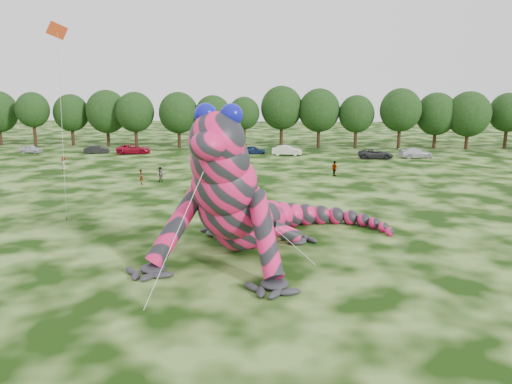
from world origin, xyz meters
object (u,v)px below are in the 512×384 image
object	(u,v)px
spectator_1	(160,175)
spectator_4	(64,164)
tree_9	(244,123)
tree_13	(400,119)
tree_5	(107,118)
spectator_3	(335,169)
car_1	(97,150)
tree_14	(436,121)
tree_12	(356,122)
car_3	(206,151)
car_5	(287,150)
tree_15	(468,120)
car_2	(134,149)
spectator_0	(142,177)
inflatable_gecko	(247,175)
car_6	(376,154)
tree_8	(213,122)
car_0	(31,149)
tree_10	(281,117)
car_7	(416,153)
tree_4	(72,120)
tree_3	(34,119)
tree_6	(135,120)
car_4	(253,150)
tree_11	(319,118)
flying_kite	(58,46)
tree_16	(507,121)
tree_7	(179,120)

from	to	relation	value
spectator_1	spectator_4	world-z (taller)	spectator_4
tree_9	tree_13	distance (m)	26.08
tree_5	spectator_3	bearing A→B (deg)	-36.24
tree_5	car_1	world-z (taller)	tree_5
tree_9	tree_14	size ratio (longest dim) A/B	0.92
tree_12	spectator_3	world-z (taller)	tree_12
car_1	tree_9	bearing A→B (deg)	-80.01
tree_9	car_3	size ratio (longest dim) A/B	1.97
tree_14	spectator_1	distance (m)	51.05
car_5	spectator_4	bearing A→B (deg)	121.35
tree_15	car_2	distance (m)	55.01
tree_12	spectator_0	distance (m)	42.95
inflatable_gecko	car_6	xyz separation A→B (m)	(15.67, 41.63, -4.19)
tree_8	spectator_1	world-z (taller)	tree_8
car_0	car_3	xyz separation A→B (m)	(28.26, -0.87, 0.01)
tree_10	car_7	xyz separation A→B (m)	(20.14, -11.52, -4.52)
tree_4	spectator_3	xyz separation A→B (m)	(43.73, -27.55, -3.61)
tree_13	car_6	size ratio (longest dim) A/B	1.99
inflatable_gecko	spectator_4	bearing A→B (deg)	146.56
tree_12	spectator_4	world-z (taller)	tree_12
tree_3	tree_8	bearing A→B (deg)	-0.15
car_0	car_1	world-z (taller)	car_1
tree_3	spectator_3	size ratio (longest dim) A/B	5.14
tree_14	tree_4	bearing A→B (deg)	-179.99
car_2	spectator_1	xyz separation A→B (m)	(10.02, -22.78, 0.13)
car_7	spectator_1	world-z (taller)	spectator_1
car_0	car_5	size ratio (longest dim) A/B	0.80
tree_12	spectator_1	world-z (taller)	tree_12
car_6	spectator_0	distance (m)	35.78
tree_8	car_3	size ratio (longest dim) A/B	2.03
tree_6	car_4	distance (m)	22.18
tree_3	tree_11	distance (m)	49.52
tree_3	spectator_1	bearing A→B (deg)	-45.81
inflatable_gecko	tree_5	distance (m)	61.29
tree_14	flying_kite	bearing A→B (deg)	-128.18
spectator_1	car_0	bearing A→B (deg)	166.98
flying_kite	car_7	distance (m)	54.76
tree_14	car_7	distance (m)	13.67
inflatable_gecko	tree_9	distance (m)	53.17
tree_6	spectator_1	xyz separation A→B (m)	(11.91, -30.55, -3.88)
car_5	spectator_1	bearing A→B (deg)	150.42
tree_11	tree_16	world-z (taller)	tree_11
tree_3	spectator_1	world-z (taller)	tree_3
tree_6	car_3	world-z (taller)	tree_6
tree_8	spectator_4	distance (m)	28.80
tree_6	spectator_3	size ratio (longest dim) A/B	5.17
tree_9	spectator_0	bearing A→B (deg)	-104.66
tree_7	tree_16	bearing A→B (deg)	2.65
tree_13	tree_10	bearing A→B (deg)	175.79
car_0	spectator_4	distance (m)	20.11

